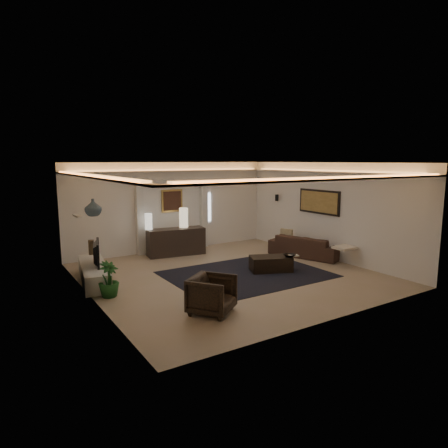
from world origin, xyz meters
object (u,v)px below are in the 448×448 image
console (176,242)px  armchair (212,295)px  sofa (305,246)px  coffee_table (271,264)px

console → armchair: 5.00m
sofa → armchair: armchair is taller
coffee_table → sofa: bearing=43.8°
console → coffee_table: size_ratio=1.64×
console → armchair: console is taller
coffee_table → armchair: bearing=-125.8°
armchair → coffee_table: bearing=-5.5°
coffee_table → armchair: 3.33m
console → armchair: bearing=-99.5°
sofa → console: bearing=35.4°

